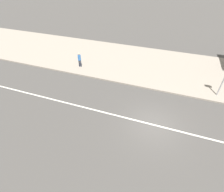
% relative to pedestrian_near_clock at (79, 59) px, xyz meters
% --- Properties ---
extents(ground_plane, '(160.00, 160.00, 0.00)m').
position_rel_pedestrian_near_clock_xyz_m(ground_plane, '(9.73, -6.27, -1.16)').
color(ground_plane, '#423F3D').
extents(lane_centre_stripe, '(50.40, 0.14, 0.01)m').
position_rel_pedestrian_near_clock_xyz_m(lane_centre_stripe, '(9.73, -6.27, -1.15)').
color(lane_centre_stripe, silver).
rests_on(lane_centre_stripe, ground).
extents(kerb_strip, '(68.00, 10.00, 0.15)m').
position_rel_pedestrian_near_clock_xyz_m(kerb_strip, '(9.73, 3.34, -1.08)').
color(kerb_strip, gray).
rests_on(kerb_strip, ground).
extents(pedestrian_near_clock, '(0.34, 0.34, 1.72)m').
position_rel_pedestrian_near_clock_xyz_m(pedestrian_near_clock, '(0.00, 0.00, 0.00)').
color(pedestrian_near_clock, '#232838').
rests_on(pedestrian_near_clock, kerb_strip).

